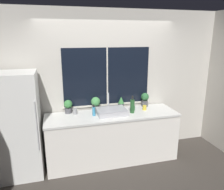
{
  "coord_description": "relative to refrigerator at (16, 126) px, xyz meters",
  "views": [
    {
      "loc": [
        -0.95,
        -3.18,
        2.23
      ],
      "look_at": [
        -0.01,
        0.33,
        1.24
      ],
      "focal_mm": 35.0,
      "sensor_mm": 36.0,
      "label": 1
    }
  ],
  "objects": [
    {
      "name": "ground_plane",
      "position": [
        1.58,
        -0.3,
        -0.85
      ],
      "size": [
        14.0,
        14.0,
        0.0
      ],
      "primitive_type": "plane",
      "color": "#38332D"
    },
    {
      "name": "counter",
      "position": [
        1.58,
        0.03,
        -0.41
      ],
      "size": [
        2.34,
        0.69,
        0.89
      ],
      "color": "white",
      "rests_on": "ground_plane"
    },
    {
      "name": "mug_grey",
      "position": [
        0.95,
        0.2,
        0.09
      ],
      "size": [
        0.08,
        0.08,
        0.1
      ],
      "color": "gray",
      "rests_on": "counter"
    },
    {
      "name": "mug_green",
      "position": [
        2.01,
        0.13,
        0.08
      ],
      "size": [
        0.08,
        0.08,
        0.08
      ],
      "color": "#38844C",
      "rests_on": "counter"
    },
    {
      "name": "bottle_tall",
      "position": [
        1.95,
        0.0,
        0.17
      ],
      "size": [
        0.08,
        0.08,
        0.31
      ],
      "color": "#235128",
      "rests_on": "counter"
    },
    {
      "name": "wall_right",
      "position": [
        3.81,
        1.2,
        0.5
      ],
      "size": [
        0.06,
        7.0,
        2.7
      ],
      "color": "#BCB7AD",
      "rests_on": "ground_plane"
    },
    {
      "name": "wall_back",
      "position": [
        1.58,
        0.43,
        0.5
      ],
      "size": [
        8.0,
        0.09,
        2.7
      ],
      "color": "#BCB7AD",
      "rests_on": "ground_plane"
    },
    {
      "name": "refrigerator",
      "position": [
        0.0,
        0.0,
        0.0
      ],
      "size": [
        0.73,
        0.64,
        1.71
      ],
      "color": "silver",
      "rests_on": "ground_plane"
    },
    {
      "name": "mug_yellow",
      "position": [
        2.22,
        0.09,
        0.08
      ],
      "size": [
        0.07,
        0.07,
        0.09
      ],
      "color": "gold",
      "rests_on": "counter"
    },
    {
      "name": "sink",
      "position": [
        1.57,
        0.04,
        0.08
      ],
      "size": [
        0.52,
        0.43,
        0.33
      ],
      "color": "#ADADB2",
      "rests_on": "counter"
    },
    {
      "name": "potted_plant_center_left",
      "position": [
        1.34,
        0.29,
        0.18
      ],
      "size": [
        0.17,
        0.17,
        0.26
      ],
      "color": "#4C4C51",
      "rests_on": "counter"
    },
    {
      "name": "potted_plant_center_right",
      "position": [
        1.83,
        0.29,
        0.15
      ],
      "size": [
        0.12,
        0.12,
        0.23
      ],
      "color": "#4C4C51",
      "rests_on": "counter"
    },
    {
      "name": "soap_bottle",
      "position": [
        1.26,
        0.03,
        0.12
      ],
      "size": [
        0.05,
        0.05,
        0.2
      ],
      "color": "teal",
      "rests_on": "counter"
    },
    {
      "name": "potted_plant_far_right",
      "position": [
        2.31,
        0.29,
        0.19
      ],
      "size": [
        0.15,
        0.15,
        0.27
      ],
      "color": "#4C4C51",
      "rests_on": "counter"
    },
    {
      "name": "potted_plant_far_left",
      "position": [
        0.84,
        0.29,
        0.17
      ],
      "size": [
        0.15,
        0.15,
        0.24
      ],
      "color": "#4C4C51",
      "rests_on": "counter"
    }
  ]
}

